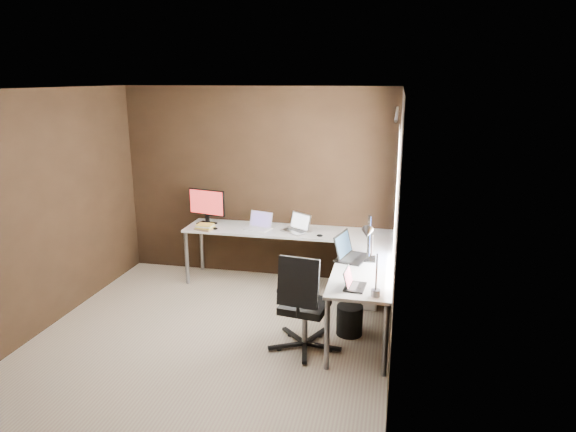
# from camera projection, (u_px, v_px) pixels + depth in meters

# --- Properties ---
(room) EXTENTS (3.60, 3.60, 2.50)m
(room) POSITION_uv_depth(u_px,v_px,m) (245.00, 217.00, 5.03)
(room) COLOR beige
(room) RESTS_ON ground
(desk) EXTENTS (2.65, 2.25, 0.73)m
(desk) POSITION_uv_depth(u_px,v_px,m) (311.00, 247.00, 6.00)
(desk) COLOR white
(desk) RESTS_ON ground
(drawer_pedestal) EXTENTS (0.42, 0.50, 0.60)m
(drawer_pedestal) POSITION_uv_depth(u_px,v_px,m) (361.00, 278.00, 6.09)
(drawer_pedestal) COLOR white
(drawer_pedestal) RESTS_ON ground
(monitor_left) EXTENTS (0.52, 0.20, 0.46)m
(monitor_left) POSITION_uv_depth(u_px,v_px,m) (207.00, 205.00, 6.72)
(monitor_left) COLOR black
(monitor_left) RESTS_ON desk
(monitor_right) EXTENTS (0.13, 0.51, 0.42)m
(monitor_right) POSITION_uv_depth(u_px,v_px,m) (369.00, 238.00, 5.39)
(monitor_right) COLOR black
(monitor_right) RESTS_ON desk
(laptop_white) EXTENTS (0.37, 0.30, 0.21)m
(laptop_white) POSITION_uv_depth(u_px,v_px,m) (259.00, 225.00, 6.54)
(laptop_white) COLOR white
(laptop_white) RESTS_ON desk
(laptop_silver) EXTENTS (0.41, 0.39, 0.22)m
(laptop_silver) POSITION_uv_depth(u_px,v_px,m) (297.00, 227.00, 6.44)
(laptop_silver) COLOR silver
(laptop_silver) RESTS_ON desk
(laptop_black_big) EXTENTS (0.38, 0.47, 0.27)m
(laptop_black_big) POSITION_uv_depth(u_px,v_px,m) (349.00, 253.00, 5.47)
(laptop_black_big) COLOR black
(laptop_black_big) RESTS_ON desk
(laptop_black_small) EXTENTS (0.21, 0.27, 0.18)m
(laptop_black_small) POSITION_uv_depth(u_px,v_px,m) (352.00, 283.00, 4.71)
(laptop_black_small) COLOR black
(laptop_black_small) RESTS_ON desk
(book_stack) EXTENTS (0.26, 0.23, 0.07)m
(book_stack) POSITION_uv_depth(u_px,v_px,m) (205.00, 227.00, 6.51)
(book_stack) COLOR #A68259
(book_stack) RESTS_ON desk
(mouse_left) EXTENTS (0.08, 0.06, 0.03)m
(mouse_left) POSITION_uv_depth(u_px,v_px,m) (215.00, 229.00, 6.51)
(mouse_left) COLOR black
(mouse_left) RESTS_ON desk
(mouse_corner) EXTENTS (0.09, 0.08, 0.03)m
(mouse_corner) POSITION_uv_depth(u_px,v_px,m) (320.00, 236.00, 6.22)
(mouse_corner) COLOR black
(mouse_corner) RESTS_ON desk
(desk_lamp) EXTENTS (0.19, 0.23, 0.61)m
(desk_lamp) POSITION_uv_depth(u_px,v_px,m) (370.00, 252.00, 4.50)
(desk_lamp) COLOR slate
(desk_lamp) RESTS_ON desk
(office_chair) EXTENTS (0.56, 0.57, 1.00)m
(office_chair) POSITION_uv_depth(u_px,v_px,m) (304.00, 321.00, 5.01)
(office_chair) COLOR black
(office_chair) RESTS_ON ground
(wastebasket) EXTENTS (0.36, 0.36, 0.32)m
(wastebasket) POSITION_uv_depth(u_px,v_px,m) (350.00, 320.00, 5.34)
(wastebasket) COLOR black
(wastebasket) RESTS_ON ground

